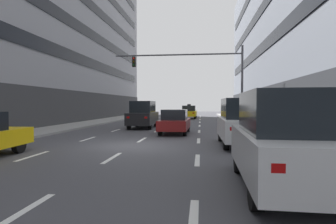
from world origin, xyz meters
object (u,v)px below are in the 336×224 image
Objects in this scene: car_parked_0 at (284,140)px; pedestrian_0 at (275,121)px; car_driving_2 at (143,115)px; car_parked_1 at (241,122)px; car_driving_1 at (175,122)px; taxi_driving_0 at (189,112)px; traffic_signal_0 at (201,71)px.

car_parked_0 is 2.72× the size of pedestrian_0.
car_driving_2 is at bearing 112.86° from car_parked_0.
car_driving_2 is at bearing 126.67° from car_parked_1.
taxi_driving_0 is at bearing 89.66° from car_driving_1.
traffic_signal_0 is at bearing 96.39° from car_parked_0.
car_parked_1 is at bearing -81.84° from taxi_driving_0.
traffic_signal_0 is at bearing 100.62° from car_parked_1.
pedestrian_0 is at bearing -46.45° from car_driving_2.
taxi_driving_0 is at bearing 98.16° from car_parked_1.
pedestrian_0 is (5.09, -4.51, 0.35)m from car_driving_1.
traffic_signal_0 reaches higher than taxi_driving_0.
car_driving_2 is 0.99× the size of car_parked_1.
car_parked_0 reaches higher than car_parked_1.
pedestrian_0 is at bearing -70.41° from traffic_signal_0.
car_driving_1 is 6.62m from traffic_signal_0.
car_driving_1 is at bearing -53.30° from car_driving_2.
car_parked_1 is (3.51, -4.72, 0.31)m from car_driving_1.
car_parked_0 reaches higher than taxi_driving_0.
car_parked_0 reaches higher than pedestrian_0.
traffic_signal_0 is at bearing 71.89° from car_driving_1.
taxi_driving_0 is at bearing 96.39° from car_parked_0.
traffic_signal_0 reaches higher than pedestrian_0.
car_driving_2 is 5.94m from traffic_signal_0.
car_driving_2 is (-3.04, -15.09, 0.22)m from taxi_driving_0.
pedestrian_0 is at bearing 77.01° from car_parked_0.
pedestrian_0 reaches higher than car_driving_1.
car_parked_1 is 1.59m from pedestrian_0.
car_driving_2 is at bearing -165.68° from traffic_signal_0.
car_parked_0 is 7.03m from pedestrian_0.
taxi_driving_0 is 24.05m from pedestrian_0.
car_parked_0 is at bearing -72.80° from car_driving_1.
car_parked_0 is (3.40, -30.38, 0.24)m from taxi_driving_0.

